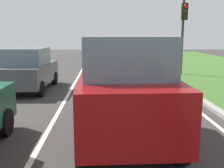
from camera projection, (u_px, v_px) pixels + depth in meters
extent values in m
plane|color=#383533|center=(88.00, 88.00, 11.78)|extent=(60.00, 60.00, 0.00)
cube|color=silver|center=(72.00, 88.00, 11.75)|extent=(0.12, 32.00, 0.01)
cube|color=silver|center=(168.00, 87.00, 11.91)|extent=(0.12, 32.00, 0.01)
cube|color=#9E9B93|center=(179.00, 86.00, 11.92)|extent=(0.24, 48.00, 0.12)
cube|color=maroon|center=(123.00, 96.00, 6.14)|extent=(1.99, 4.54, 1.10)
cube|color=slate|center=(124.00, 55.00, 5.82)|extent=(1.76, 2.73, 0.80)
cylinder|color=black|center=(88.00, 103.00, 7.69)|extent=(0.24, 0.76, 0.76)
cylinder|color=black|center=(148.00, 102.00, 7.79)|extent=(0.24, 0.76, 0.76)
cylinder|color=black|center=(82.00, 146.00, 4.69)|extent=(0.24, 0.76, 0.76)
cylinder|color=black|center=(180.00, 144.00, 4.79)|extent=(0.24, 0.76, 0.76)
cylinder|color=black|center=(5.00, 122.00, 6.14)|extent=(0.23, 0.64, 0.64)
cube|color=#474C51|center=(30.00, 74.00, 11.19)|extent=(1.76, 3.75, 0.80)
cube|color=slate|center=(27.00, 56.00, 10.81)|extent=(1.54, 1.95, 0.68)
cylinder|color=black|center=(22.00, 78.00, 12.50)|extent=(0.24, 0.61, 0.60)
cylinder|color=black|center=(54.00, 78.00, 12.51)|extent=(0.24, 0.61, 0.60)
cylinder|color=black|center=(0.00, 89.00, 10.03)|extent=(0.24, 0.61, 0.60)
cylinder|color=black|center=(40.00, 89.00, 10.03)|extent=(0.24, 0.61, 0.60)
cylinder|color=#2D2D2D|center=(182.00, 38.00, 15.10)|extent=(0.14, 0.14, 4.26)
cube|color=black|center=(185.00, 12.00, 14.64)|extent=(0.32, 0.24, 0.90)
sphere|color=red|center=(186.00, 6.00, 14.46)|extent=(0.20, 0.20, 0.20)
sphere|color=#382B0C|center=(185.00, 11.00, 14.52)|extent=(0.20, 0.20, 0.20)
sphere|color=black|center=(185.00, 17.00, 14.57)|extent=(0.20, 0.20, 0.20)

